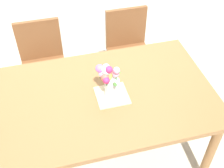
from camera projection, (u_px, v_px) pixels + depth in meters
name	position (u px, v px, depth m)	size (l,w,h in m)	color
ground_plane	(108.00, 153.00, 2.73)	(12.00, 12.00, 0.00)	#B7AD99
dining_table	(107.00, 103.00, 2.26)	(1.59, 1.02, 0.78)	olive
chair_left	(43.00, 60.00, 2.89)	(0.42, 0.42, 0.90)	brown
chair_right	(128.00, 47.00, 3.05)	(0.42, 0.42, 0.90)	brown
placemat	(112.00, 95.00, 2.18)	(0.23, 0.23, 0.01)	#CCB789
flower_vase	(109.00, 79.00, 2.08)	(0.19, 0.21, 0.27)	silver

